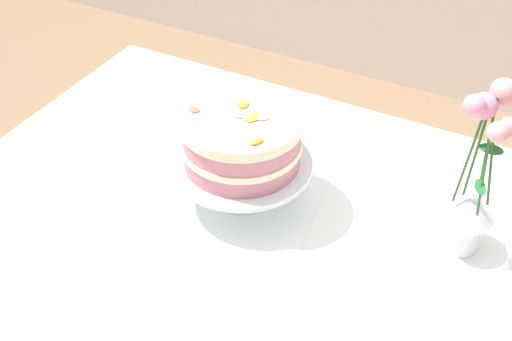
% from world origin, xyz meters
% --- Properties ---
extents(dining_table, '(1.40, 1.00, 0.74)m').
position_xyz_m(dining_table, '(0.00, -0.03, 0.65)').
color(dining_table, white).
rests_on(dining_table, ground).
extents(linen_napkin, '(0.36, 0.36, 0.00)m').
position_xyz_m(linen_napkin, '(-0.08, 0.05, 0.74)').
color(linen_napkin, white).
rests_on(linen_napkin, dining_table).
extents(cake_stand, '(0.29, 0.29, 0.10)m').
position_xyz_m(cake_stand, '(-0.08, 0.05, 0.82)').
color(cake_stand, silver).
rests_on(cake_stand, linen_napkin).
extents(layer_cake, '(0.25, 0.25, 0.12)m').
position_xyz_m(layer_cake, '(-0.08, 0.05, 0.90)').
color(layer_cake, '#CC7A84').
rests_on(layer_cake, cake_stand).
extents(flower_vase, '(0.11, 0.11, 0.36)m').
position_xyz_m(flower_vase, '(0.36, 0.12, 0.89)').
color(flower_vase, silver).
rests_on(flower_vase, dining_table).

